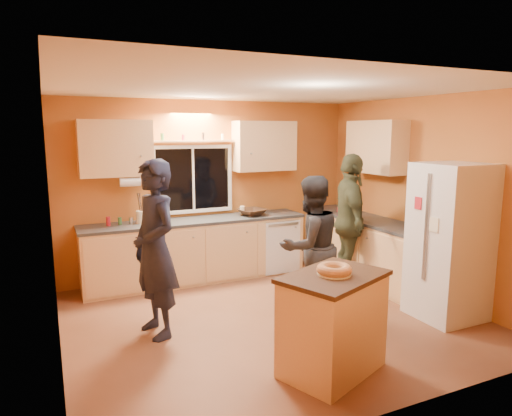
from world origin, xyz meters
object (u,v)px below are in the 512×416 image
island (333,323)px  person_left (155,249)px  refrigerator (450,242)px  person_right (350,221)px  person_center (310,246)px

island → person_left: person_left is taller
refrigerator → person_right: (-0.39, 1.36, 0.03)m
island → person_left: bearing=109.1°
person_left → person_right: (2.78, 0.42, -0.01)m
refrigerator → person_center: (-1.42, 0.73, -0.07)m
person_center → island: bearing=61.3°
refrigerator → person_right: person_right is taller
person_right → person_left: bearing=121.7°
island → person_left: 1.96m
island → person_center: (0.50, 1.21, 0.36)m
person_left → person_center: size_ratio=1.13×
person_left → person_center: 1.77m
island → person_center: size_ratio=0.67×
refrigerator → island: refrigerator is taller
person_center → refrigerator: bearing=146.6°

